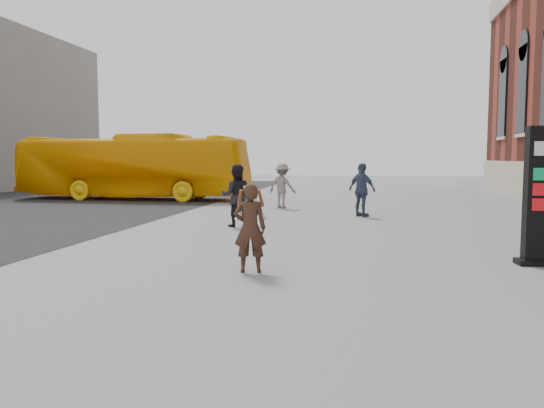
% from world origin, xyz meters
% --- Properties ---
extents(ground, '(100.00, 100.00, 0.00)m').
position_xyz_m(ground, '(0.00, 0.00, 0.00)').
color(ground, '#9E9EA3').
extents(info_pylon, '(0.85, 0.48, 2.57)m').
position_xyz_m(info_pylon, '(4.77, 0.83, 1.28)').
color(info_pylon, black).
rests_on(info_pylon, ground).
extents(woman, '(0.66, 0.61, 1.55)m').
position_xyz_m(woman, '(-0.41, -0.72, 0.79)').
color(woman, '#342115').
rests_on(woman, ground).
extents(bus, '(11.13, 2.80, 3.09)m').
position_xyz_m(bus, '(-9.41, 14.22, 1.54)').
color(bus, '#F5B208').
rests_on(bus, road).
extents(pedestrian_a, '(0.99, 0.83, 1.80)m').
position_xyz_m(pedestrian_a, '(-2.12, 5.20, 0.90)').
color(pedestrian_a, black).
rests_on(pedestrian_a, ground).
extents(pedestrian_b, '(1.30, 1.01, 1.77)m').
position_xyz_m(pedestrian_b, '(-1.71, 11.08, 0.89)').
color(pedestrian_b, gray).
rests_on(pedestrian_b, ground).
extents(pedestrian_c, '(1.11, 1.00, 1.81)m').
position_xyz_m(pedestrian_c, '(1.44, 8.51, 0.91)').
color(pedestrian_c, '#3B4B65').
rests_on(pedestrian_c, ground).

